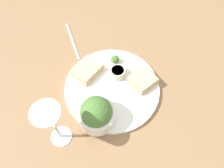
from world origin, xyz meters
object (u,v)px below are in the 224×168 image
Objects in this scene: cheese_toast_near at (87,70)px; sauce_ramekin at (118,72)px; salad_bowl at (97,114)px; wine_glass at (51,121)px; fork at (71,41)px; cheese_toast_far at (143,80)px.

sauce_ramekin is at bearing -42.03° from cheese_toast_near.
wine_glass is at bearing 169.78° from salad_bowl.
salad_bowl reaches higher than fork.
sauce_ramekin is 0.63× the size of cheese_toast_far.
salad_bowl is 0.17m from cheese_toast_near.
cheese_toast_far is (0.12, -0.14, 0.00)m from cheese_toast_near.
cheese_toast_near is 0.58× the size of fork.
cheese_toast_near is at bearing -100.53° from fork.
sauce_ramekin is at bearing 32.34° from salad_bowl.
wine_glass reaches higher than cheese_toast_near.
sauce_ramekin is at bearing 126.44° from cheese_toast_far.
cheese_toast_far is 0.42× the size of wine_glass.
sauce_ramekin reaches higher than fork.
salad_bowl is 0.61× the size of fork.
wine_glass is 0.38m from fork.
salad_bowl is 0.59× the size of wine_glass.
sauce_ramekin is at bearing 15.07° from wine_glass.
cheese_toast_far is 0.44× the size of fork.
cheese_toast_far is at bearing 5.91° from salad_bowl.
wine_glass is at bearing -125.03° from fork.
fork is (-0.10, 0.29, -0.02)m from cheese_toast_far.
fork is (0.03, 0.16, -0.02)m from cheese_toast_near.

